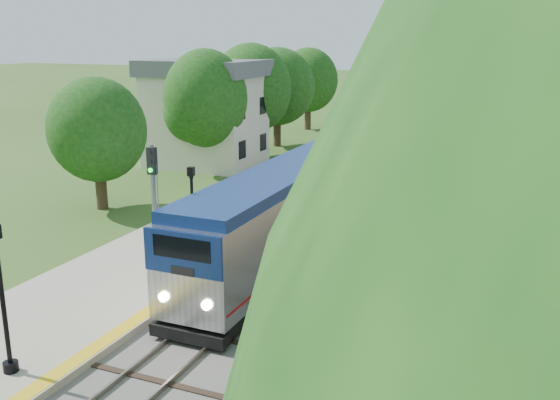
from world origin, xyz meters
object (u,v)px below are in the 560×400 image
at_px(signal_gantry, 470,85).
at_px(lamppost_far, 193,220).
at_px(signal_platform, 154,204).
at_px(signal_farside, 468,148).
at_px(station_building, 205,112).
at_px(lamppost_mid, 4,308).
at_px(train, 462,98).

height_order(signal_gantry, lamppost_far, signal_gantry).
xyz_separation_m(signal_platform, signal_farside, (9.10, 16.15, 0.03)).
xyz_separation_m(signal_gantry, signal_platform, (-5.37, -48.09, -0.95)).
bearing_deg(signal_platform, station_building, 115.66).
relative_size(lamppost_mid, signal_farside, 0.72).
bearing_deg(train, station_building, -109.71).
height_order(signal_gantry, lamppost_mid, signal_gantry).
bearing_deg(signal_platform, signal_gantry, 83.63).
height_order(station_building, signal_gantry, station_building).
bearing_deg(train, signal_farside, -82.33).
bearing_deg(signal_gantry, signal_farside, -83.34).
bearing_deg(signal_farside, signal_gantry, 96.66).
height_order(signal_gantry, train, signal_gantry).
relative_size(signal_gantry, signal_farside, 1.36).
height_order(train, signal_platform, signal_platform).
height_order(train, lamppost_mid, lamppost_mid).
distance_m(lamppost_far, signal_farside, 16.00).
bearing_deg(signal_platform, train, 87.33).
relative_size(signal_gantry, lamppost_mid, 1.89).
xyz_separation_m(lamppost_mid, lamppost_far, (0.23, 9.95, -0.13)).
bearing_deg(lamppost_far, signal_farside, 52.76).
relative_size(lamppost_far, signal_farside, 0.67).
relative_size(train, lamppost_far, 31.81).
relative_size(signal_gantry, signal_platform, 1.48).
relative_size(signal_gantry, lamppost_far, 2.02).
distance_m(train, lamppost_far, 58.79).
relative_size(train, signal_farside, 21.30).
xyz_separation_m(signal_gantry, train, (-2.47, 14.09, -2.69)).
xyz_separation_m(station_building, signal_farside, (20.20, -6.94, -0.18)).
bearing_deg(signal_farside, lamppost_mid, -113.54).
relative_size(train, signal_platform, 23.22).
bearing_deg(signal_platform, lamppost_far, 98.66).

